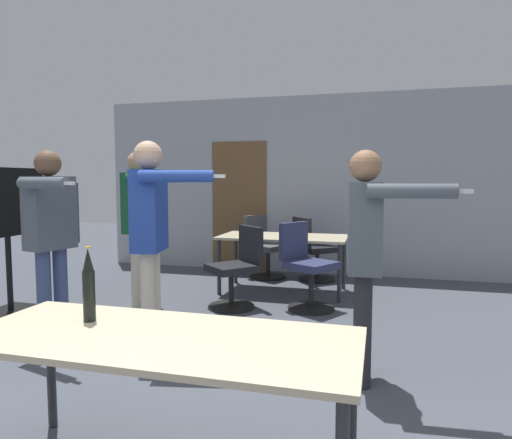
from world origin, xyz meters
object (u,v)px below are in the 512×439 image
office_chair_side_rolled (264,249)px  beer_bottle (89,286)px  tv_screen (7,224)px  person_left_plaid (51,226)px  office_chair_far_right (313,251)px  office_chair_far_left (306,268)px  person_right_polo (366,243)px  person_far_watching (140,213)px  person_near_casual (151,223)px  office_chair_near_pushed (237,270)px

office_chair_side_rolled → beer_bottle: beer_bottle is taller
tv_screen → person_left_plaid: person_left_plaid is taller
office_chair_far_right → beer_bottle: size_ratio=2.43×
office_chair_side_rolled → office_chair_far_left: (0.86, -1.49, 0.03)m
person_right_polo → person_left_plaid: size_ratio=0.97×
person_left_plaid → office_chair_side_rolled: 3.35m
person_far_watching → person_near_casual: bearing=31.3°
office_chair_side_rolled → person_near_casual: bearing=22.4°
office_chair_far_right → office_chair_far_left: office_chair_far_left is taller
person_right_polo → office_chair_far_right: size_ratio=1.79×
tv_screen → office_chair_side_rolled: (2.21, 2.50, -0.54)m
person_left_plaid → person_far_watching: 1.18m
person_near_casual → beer_bottle: 1.52m
office_chair_far_right → beer_bottle: (-0.49, -4.48, 0.48)m
person_far_watching → office_chair_far_right: size_ratio=1.91×
person_left_plaid → office_chair_far_right: size_ratio=1.85×
tv_screen → office_chair_far_right: tv_screen is taller
person_right_polo → office_chair_near_pushed: (-1.45, 1.61, -0.58)m
person_left_plaid → office_chair_near_pushed: person_left_plaid is taller
office_chair_near_pushed → office_chair_side_rolled: 1.65m
office_chair_side_rolled → office_chair_near_pushed: bearing=29.3°
tv_screen → beer_bottle: (2.45, -2.04, -0.06)m
tv_screen → office_chair_near_pushed: (2.31, 0.86, -0.54)m
office_chair_far_left → person_right_polo: bearing=51.7°
person_far_watching → office_chair_near_pushed: 1.26m
beer_bottle → person_left_plaid: bearing=134.1°
person_left_plaid → office_chair_far_right: 3.62m
person_right_polo → office_chair_far_right: bearing=-170.3°
person_right_polo → beer_bottle: (-1.31, -1.29, -0.09)m
tv_screen → person_far_watching: bearing=-65.4°
person_near_casual → office_chair_far_right: 3.23m
person_right_polo → office_chair_far_right: 3.35m
person_near_casual → beer_bottle: (0.42, -1.45, -0.17)m
office_chair_near_pushed → beer_bottle: size_ratio=2.42×
person_right_polo → office_chair_near_pushed: bearing=-142.7°
person_left_plaid → office_chair_far_left: 2.65m
office_chair_side_rolled → beer_bottle: 4.58m
office_chair_far_left → beer_bottle: 3.15m
person_left_plaid → person_right_polo: bearing=101.1°
person_left_plaid → beer_bottle: bearing=58.9°
office_chair_far_left → person_left_plaid: bearing=-21.7°
person_left_plaid → person_near_casual: bearing=104.0°
beer_bottle → person_right_polo: bearing=44.4°
office_chair_far_left → beer_bottle: beer_bottle is taller
tv_screen → office_chair_far_right: size_ratio=1.71×
tv_screen → person_near_casual: (2.03, -0.59, 0.12)m
office_chair_far_left → office_chair_near_pushed: bearing=-48.3°
office_chair_near_pushed → office_chair_far_right: size_ratio=0.99×
person_far_watching → office_chair_near_pushed: (1.05, 0.28, -0.65)m
person_far_watching → office_chair_side_rolled: (0.94, 1.92, -0.65)m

